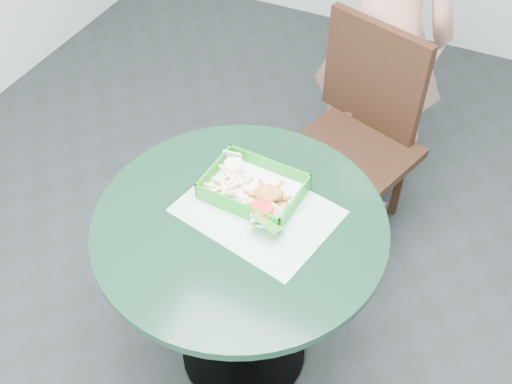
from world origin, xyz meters
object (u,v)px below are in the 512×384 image
at_px(food_basket, 254,194).
at_px(sauce_ramekin, 232,172).
at_px(dining_chair, 360,125).
at_px(cafe_table, 241,260).
at_px(crab_sandwich, 269,201).
at_px(diner_person, 385,24).

bearing_deg(food_basket, sauce_ramekin, 160.41).
distance_m(dining_chair, sauce_ramekin, 0.78).
relative_size(cafe_table, crab_sandwich, 7.28).
relative_size(cafe_table, sauce_ramekin, 15.05).
xyz_separation_m(dining_chair, food_basket, (-0.13, -0.74, 0.23)).
bearing_deg(sauce_ramekin, diner_person, 79.51).
height_order(crab_sandwich, sauce_ramekin, crab_sandwich).
xyz_separation_m(cafe_table, crab_sandwich, (0.06, 0.08, 0.22)).
bearing_deg(crab_sandwich, dining_chair, 85.40).
xyz_separation_m(cafe_table, dining_chair, (0.12, 0.85, -0.05)).
height_order(diner_person, crab_sandwich, diner_person).
relative_size(crab_sandwich, sauce_ramekin, 2.07).
bearing_deg(sauce_ramekin, crab_sandwich, -22.42).
height_order(food_basket, sauce_ramekin, sauce_ramekin).
bearing_deg(food_basket, cafe_table, -85.40).
bearing_deg(food_basket, crab_sandwich, -26.14).
bearing_deg(crab_sandwich, food_basket, 153.86).
distance_m(cafe_table, crab_sandwich, 0.24).
bearing_deg(diner_person, sauce_ramekin, 71.72).
bearing_deg(cafe_table, diner_person, 85.63).
relative_size(dining_chair, crab_sandwich, 7.73).
distance_m(diner_person, food_basket, 1.04).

